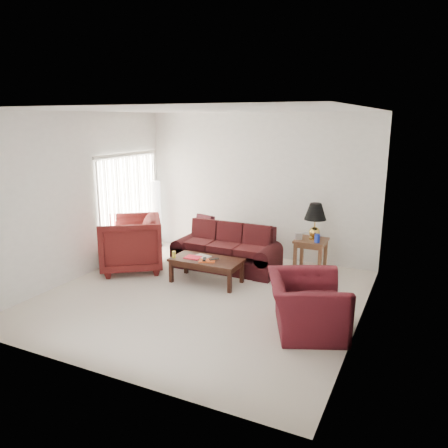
% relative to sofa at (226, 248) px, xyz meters
% --- Properties ---
extents(floor, '(5.00, 5.00, 0.00)m').
position_rel_sofa_xyz_m(floor, '(0.23, -1.42, -0.42)').
color(floor, beige).
rests_on(floor, ground).
extents(blinds, '(0.10, 2.00, 2.16)m').
position_rel_sofa_xyz_m(blinds, '(-2.19, -0.12, 0.66)').
color(blinds, silver).
rests_on(blinds, ground).
extents(sofa, '(2.11, 1.03, 0.84)m').
position_rel_sofa_xyz_m(sofa, '(0.00, 0.00, 0.00)').
color(sofa, black).
rests_on(sofa, ground).
extents(throw_pillow, '(0.47, 0.32, 0.44)m').
position_rel_sofa_xyz_m(throw_pillow, '(-0.75, 0.53, 0.27)').
color(throw_pillow, black).
rests_on(throw_pillow, sofa).
extents(end_table, '(0.61, 0.61, 0.63)m').
position_rel_sofa_xyz_m(end_table, '(1.52, 0.59, -0.11)').
color(end_table, brown).
rests_on(end_table, ground).
extents(table_lamp, '(0.47, 0.47, 0.70)m').
position_rel_sofa_xyz_m(table_lamp, '(1.57, 0.62, 0.56)').
color(table_lamp, gold).
rests_on(table_lamp, end_table).
extents(clock, '(0.14, 0.10, 0.13)m').
position_rel_sofa_xyz_m(clock, '(1.31, 0.46, 0.28)').
color(clock, silver).
rests_on(clock, end_table).
extents(blue_canister, '(0.13, 0.13, 0.16)m').
position_rel_sofa_xyz_m(blue_canister, '(1.67, 0.42, 0.29)').
color(blue_canister, '#1B31B4').
rests_on(blue_canister, end_table).
extents(picture_frame, '(0.17, 0.18, 0.05)m').
position_rel_sofa_xyz_m(picture_frame, '(1.35, 0.76, 0.28)').
color(picture_frame, '#BBBCBF').
rests_on(picture_frame, end_table).
extents(floor_lamp, '(0.30, 0.30, 1.53)m').
position_rel_sofa_xyz_m(floor_lamp, '(-2.10, 0.72, 0.35)').
color(floor_lamp, white).
rests_on(floor_lamp, ground).
extents(armchair_left, '(1.60, 1.60, 1.06)m').
position_rel_sofa_xyz_m(armchair_left, '(-1.64, -0.85, 0.11)').
color(armchair_left, '#4A1211').
rests_on(armchair_left, ground).
extents(armchair_right, '(1.40, 1.47, 0.76)m').
position_rel_sofa_xyz_m(armchair_right, '(2.10, -1.84, -0.04)').
color(armchair_right, '#4A1118').
rests_on(armchair_right, ground).
extents(coffee_table, '(1.34, 0.80, 0.44)m').
position_rel_sofa_xyz_m(coffee_table, '(0.00, -0.83, -0.20)').
color(coffee_table, black).
rests_on(coffee_table, ground).
extents(magazine_red, '(0.29, 0.22, 0.02)m').
position_rel_sofa_xyz_m(magazine_red, '(-0.24, -0.87, 0.03)').
color(magazine_red, red).
rests_on(magazine_red, coffee_table).
extents(magazine_white, '(0.32, 0.27, 0.02)m').
position_rel_sofa_xyz_m(magazine_white, '(-0.12, -0.75, 0.03)').
color(magazine_white, beige).
rests_on(magazine_white, coffee_table).
extents(magazine_orange, '(0.34, 0.30, 0.02)m').
position_rel_sofa_xyz_m(magazine_orange, '(0.07, -0.93, 0.03)').
color(magazine_orange, '#C14216').
rests_on(magazine_orange, coffee_table).
extents(remote_a, '(0.12, 0.19, 0.02)m').
position_rel_sofa_xyz_m(remote_a, '(0.02, -0.93, 0.05)').
color(remote_a, black).
rests_on(remote_a, coffee_table).
extents(remote_b, '(0.15, 0.16, 0.02)m').
position_rel_sofa_xyz_m(remote_b, '(0.17, -0.85, 0.05)').
color(remote_b, black).
rests_on(remote_b, coffee_table).
extents(yellow_glass, '(0.07, 0.07, 0.12)m').
position_rel_sofa_xyz_m(yellow_glass, '(-0.56, -1.01, 0.08)').
color(yellow_glass, yellow).
rests_on(yellow_glass, coffee_table).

